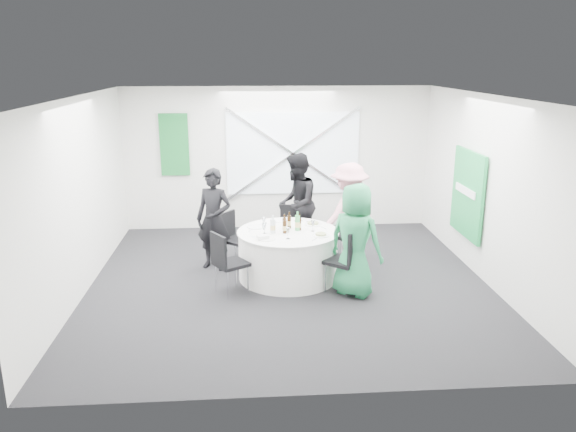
{
  "coord_description": "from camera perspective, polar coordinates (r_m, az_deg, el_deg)",
  "views": [
    {
      "loc": [
        -0.6,
        -7.98,
        3.31
      ],
      "look_at": [
        0.0,
        0.2,
        1.0
      ],
      "focal_mm": 35.0,
      "sensor_mm": 36.0,
      "label": 1
    }
  ],
  "objects": [
    {
      "name": "beer_bottle_d",
      "position": [
        8.46,
        -0.34,
        -1.11
      ],
      "size": [
        0.06,
        0.06,
        0.26
      ],
      "color": "#331D09",
      "rests_on": "banquet_table"
    },
    {
      "name": "knife_b",
      "position": [
        8.45,
        3.75,
        -1.84
      ],
      "size": [
        0.1,
        0.13,
        0.01
      ],
      "primitive_type": "cube",
      "rotation": [
        0.0,
        0.0,
        -0.66
      ],
      "color": "silver",
      "rests_on": "banquet_table"
    },
    {
      "name": "banquet_table",
      "position": [
        8.71,
        0.0,
        -3.93
      ],
      "size": [
        1.56,
        1.56,
        0.76
      ],
      "color": "white",
      "rests_on": "floor"
    },
    {
      "name": "person_woman_green",
      "position": [
        8.02,
        6.85,
        -2.45
      ],
      "size": [
        0.96,
        0.91,
        1.64
      ],
      "primitive_type": "imported",
      "rotation": [
        0.0,
        0.0,
        2.48
      ],
      "color": "#23814D",
      "rests_on": "floor"
    },
    {
      "name": "beer_bottle_b",
      "position": [
        8.7,
        0.12,
        -0.6
      ],
      "size": [
        0.06,
        0.06,
        0.27
      ],
      "color": "#331D09",
      "rests_on": "banquet_table"
    },
    {
      "name": "plate_back",
      "position": [
        9.13,
        -0.8,
        -0.44
      ],
      "size": [
        0.25,
        0.25,
        0.01
      ],
      "color": "white",
      "rests_on": "banquet_table"
    },
    {
      "name": "chair_front_left",
      "position": [
        8.08,
        -6.32,
        -4.34
      ],
      "size": [
        0.59,
        0.59,
        0.94
      ],
      "rotation": [
        0.0,
        0.0,
        2.13
      ],
      "color": "black",
      "rests_on": "floor"
    },
    {
      "name": "ceiling",
      "position": [
        8.01,
        0.11,
        12.09
      ],
      "size": [
        6.0,
        6.0,
        0.0
      ],
      "primitive_type": "plane",
      "rotation": [
        3.14,
        0.0,
        0.0
      ],
      "color": "white",
      "rests_on": "wall_back"
    },
    {
      "name": "plate_back_left",
      "position": [
        8.8,
        -3.26,
        -1.09
      ],
      "size": [
        0.28,
        0.28,
        0.01
      ],
      "color": "white",
      "rests_on": "banquet_table"
    },
    {
      "name": "fork_c",
      "position": [
        8.97,
        -2.67,
        -0.77
      ],
      "size": [
        0.09,
        0.14,
        0.01
      ],
      "primitive_type": "cube",
      "rotation": [
        0.0,
        0.0,
        2.61
      ],
      "color": "silver",
      "rests_on": "banquet_table"
    },
    {
      "name": "knife_d",
      "position": [
        9.03,
        2.2,
        -0.66
      ],
      "size": [
        0.09,
        0.14,
        0.01
      ],
      "primitive_type": "cube",
      "rotation": [
        0.0,
        0.0,
        0.55
      ],
      "color": "silver",
      "rests_on": "banquet_table"
    },
    {
      "name": "plate_back_right",
      "position": [
        8.92,
        2.56,
        -0.78
      ],
      "size": [
        0.28,
        0.28,
        0.04
      ],
      "color": "white",
      "rests_on": "banquet_table"
    },
    {
      "name": "window_brace_a",
      "position": [
        11.08,
        0.51,
        6.33
      ],
      "size": [
        2.63,
        0.05,
        1.84
      ],
      "primitive_type": "cube",
      "rotation": [
        0.0,
        0.97,
        0.0
      ],
      "color": "silver",
      "rests_on": "window_panel"
    },
    {
      "name": "fork_d",
      "position": [
        8.74,
        3.65,
        -1.23
      ],
      "size": [
        0.08,
        0.14,
        0.01
      ],
      "primitive_type": "cube",
      "rotation": [
        0.0,
        0.0,
        0.49
      ],
      "color": "silver",
      "rests_on": "banquet_table"
    },
    {
      "name": "knife_e",
      "position": [
        9.1,
        -1.3,
        -0.52
      ],
      "size": [
        0.15,
        0.02,
        0.01
      ],
      "primitive_type": "cube",
      "rotation": [
        0.0,
        0.0,
        1.56
      ],
      "color": "silver",
      "rests_on": "banquet_table"
    },
    {
      "name": "green_water_bottle",
      "position": [
        8.59,
        0.96,
        -0.72
      ],
      "size": [
        0.08,
        0.08,
        0.3
      ],
      "color": "#3FA455",
      "rests_on": "banquet_table"
    },
    {
      "name": "wall_back",
      "position": [
        11.16,
        -1.07,
        5.87
      ],
      "size": [
        6.0,
        0.0,
        6.0
      ],
      "primitive_type": "plane",
      "rotation": [
        1.57,
        0.0,
        0.0
      ],
      "color": "silver",
      "rests_on": "floor"
    },
    {
      "name": "chair_front_right",
      "position": [
        8.12,
        6.11,
        -4.09
      ],
      "size": [
        0.62,
        0.62,
        0.96
      ],
      "rotation": [
        0.0,
        0.0,
        4.03
      ],
      "color": "black",
      "rests_on": "floor"
    },
    {
      "name": "knife_c",
      "position": [
        8.63,
        -3.82,
        -1.47
      ],
      "size": [
        0.07,
        0.14,
        0.01
      ],
      "primitive_type": "cube",
      "rotation": [
        0.0,
        0.0,
        2.72
      ],
      "color": "silver",
      "rests_on": "banquet_table"
    },
    {
      "name": "napkin",
      "position": [
        8.19,
        -2.58,
        -2.13
      ],
      "size": [
        0.19,
        0.15,
        0.05
      ],
      "primitive_type": "cube",
      "rotation": [
        0.0,
        0.0,
        0.27
      ],
      "color": "white",
      "rests_on": "plate_front_left"
    },
    {
      "name": "window_panel",
      "position": [
        11.12,
        0.5,
        6.37
      ],
      "size": [
        2.6,
        0.03,
        1.6
      ],
      "primitive_type": "cube",
      "color": "silver",
      "rests_on": "wall_back"
    },
    {
      "name": "knife_a",
      "position": [
        8.14,
        -2.29,
        -2.51
      ],
      "size": [
        0.1,
        0.13,
        0.01
      ],
      "primitive_type": "cube",
      "rotation": [
        0.0,
        0.0,
        -2.54
      ],
      "color": "silver",
      "rests_on": "banquet_table"
    },
    {
      "name": "fork_b",
      "position": [
        8.18,
        2.69,
        -2.41
      ],
      "size": [
        0.1,
        0.13,
        0.01
      ],
      "primitive_type": "cube",
      "rotation": [
        0.0,
        0.0,
        -0.62
      ],
      "color": "silver",
      "rests_on": "banquet_table"
    },
    {
      "name": "chair_back_left",
      "position": [
        9.28,
        -5.64,
        -1.87
      ],
      "size": [
        0.56,
        0.56,
        0.88
      ],
      "rotation": [
        0.0,
        0.0,
        0.91
      ],
      "color": "black",
      "rests_on": "floor"
    },
    {
      "name": "wine_glass_b",
      "position": [
        8.19,
        -0.0,
        -1.49
      ],
      "size": [
        0.07,
        0.07,
        0.17
      ],
      "color": "white",
      "rests_on": "banquet_table"
    },
    {
      "name": "person_man_back_left",
      "position": [
        9.05,
        -7.53,
        -0.35
      ],
      "size": [
        0.71,
        0.6,
        1.65
      ],
      "primitive_type": "imported",
      "rotation": [
        0.0,
        0.0,
        -0.42
      ],
      "color": "black",
      "rests_on": "floor"
    },
    {
      "name": "wall_front",
      "position": [
        5.36,
        2.53,
        -5.13
      ],
      "size": [
        6.0,
        0.0,
        6.0
      ],
      "primitive_type": "plane",
      "rotation": [
        -1.57,
        0.0,
        0.0
      ],
      "color": "silver",
      "rests_on": "floor"
    },
    {
      "name": "window_brace_b",
      "position": [
        11.08,
        0.51,
        6.33
      ],
      "size": [
        2.63,
        0.05,
        1.84
      ],
      "primitive_type": "cube",
      "rotation": [
        0.0,
        -0.97,
        0.0
      ],
      "color": "silver",
      "rests_on": "window_panel"
    },
    {
      "name": "floor",
      "position": [
        8.66,
        0.1,
        -6.74
      ],
      "size": [
        6.0,
        6.0,
        0.0
      ],
      "primitive_type": "plane",
      "color": "black",
      "rests_on": "ground"
    },
    {
      "name": "wine_glass_d",
      "position": [
        8.35,
        -2.45,
        -1.17
      ],
      "size": [
        0.07,
        0.07,
        0.17
      ],
      "color": "white",
      "rests_on": "banquet_table"
    },
    {
      "name": "chair_back_right",
      "position": [
        9.43,
        6.04,
        -1.11
      ],
      "size": [
        0.64,
        0.63,
        1.01
      ],
      "rotation": [
        0.0,
        0.0,
        -0.98
      ],
      "color": "black",
      "rests_on": "floor"
    },
    {
      "name": "person_woman_pink",
      "position": [
        9.29,
        6.18,
        0.25
      ],
      "size": [
        1.2,
        0.99,
        1.69
      ],
      "primitive_type": "imported",
      "rotation": [
        0.0,
        0.0,
        -2.6
      ],
      "color": "pink",
      "rests_on": "floor"
    },
    {
      "name": "wall_right",
      "position": [
        8.96,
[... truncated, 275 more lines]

